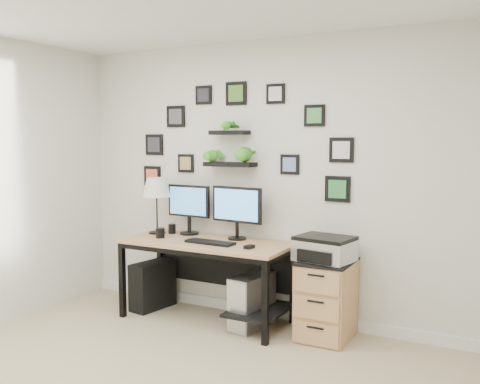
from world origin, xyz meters
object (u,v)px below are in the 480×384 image
Objects in this scene: pc_tower_grey at (252,301)px; printer at (325,249)px; monitor_right at (237,208)px; file_cabinet at (326,299)px; desk at (211,254)px; monitor_left at (189,206)px; pc_tower_black at (153,285)px; table_lamp at (157,189)px; mug at (160,233)px.

printer is at bearing 4.72° from pc_tower_grey.
monitor_right is 0.80× the size of file_cabinet.
desk is at bearing -176.97° from file_cabinet.
monitor_left is 0.88m from pc_tower_black.
monitor_right is 0.88m from table_lamp.
desk is 16.81× the size of mug.
table_lamp is 1.10× the size of pc_tower_grey.
pc_tower_black is at bearing -178.61° from file_cabinet.
pc_tower_black is 1.80m from file_cabinet.
desk is 3.27× the size of monitor_left.
desk is 0.48m from monitor_right.
table_lamp is at bearing 83.68° from pc_tower_black.
monitor_left is 0.55m from monitor_right.
desk is 0.80m from pc_tower_black.
monitor_left is 0.97× the size of pc_tower_grey.
monitor_left is at bearing 18.07° from table_lamp.
printer is (1.78, 0.02, 0.54)m from pc_tower_black.
printer is at bearing -7.77° from monitor_right.
printer is at bearing -125.99° from file_cabinet.
pc_tower_black is at bearing -179.24° from printer.
file_cabinet is (1.78, -0.02, -0.86)m from table_lamp.
mug is at bearing -174.76° from printer.
mug is at bearing -167.92° from desk.
monitor_left is 1.14m from pc_tower_grey.
pc_tower_black is at bearing 178.81° from desk.
pc_tower_grey is (1.13, -0.03, 0.01)m from pc_tower_black.
file_cabinet is (1.60, 0.17, -0.46)m from mug.
monitor_left is 0.98× the size of printer.
pc_tower_grey is 0.68m from file_cabinet.
monitor_left is 1.04× the size of pc_tower_black.
table_lamp is at bearing -174.52° from monitor_right.
table_lamp is 5.86× the size of mug.
printer is at bearing -1.33° from table_lamp.
pc_tower_grey is (0.43, -0.02, -0.39)m from desk.
monitor_left is 0.37m from table_lamp.
pc_tower_black is at bearing -104.90° from table_lamp.
file_cabinet is at bearing 3.03° from desk.
file_cabinet is (1.10, 0.06, -0.29)m from desk.
monitor_left is 0.88× the size of table_lamp.
pc_tower_black is at bearing 178.44° from pc_tower_grey.
mug is (-0.68, -0.27, -0.25)m from monitor_right.
table_lamp reaches higher than printer.
table_lamp is 1.82m from printer.
mug reaches higher than desk.
monitor_right is 0.95m from printer.
monitor_right is 1.17m from file_cabinet.
desk is 0.58m from monitor_left.
pc_tower_black is 0.93× the size of printer.
monitor_right is 0.78m from mug.
mug reaches higher than pc_tower_black.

